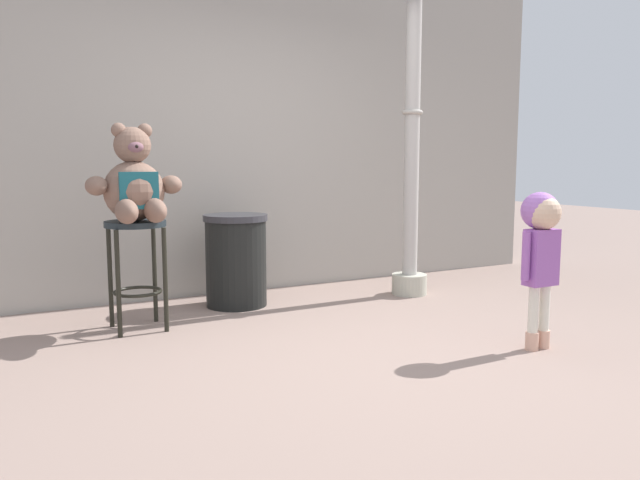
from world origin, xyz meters
name	(u,v)px	position (x,y,z in m)	size (l,w,h in m)	color
ground_plane	(359,358)	(0.00, 0.00, 0.00)	(24.00, 24.00, 0.00)	gray
building_wall	(225,85)	(0.00, 2.30, 1.85)	(6.81, 0.30, 3.70)	#A39E94
bar_stool_with_teddy	(136,251)	(-1.03, 1.28, 0.55)	(0.42, 0.42, 0.77)	#1D262A
teddy_bear	(135,186)	(-1.03, 1.25, 1.01)	(0.64, 0.58, 0.67)	#7B5C4E
child_walking	(541,236)	(1.09, -0.36, 0.72)	(0.31, 0.25, 0.99)	#DCA88F
trash_bin	(236,260)	(-0.17, 1.65, 0.38)	(0.52, 0.52, 0.75)	black
lamppost	(411,172)	(1.35, 1.34, 1.08)	(0.31, 0.31, 2.75)	#B2B29F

